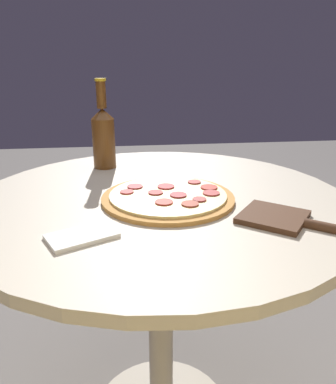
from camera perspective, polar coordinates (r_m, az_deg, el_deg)
table at (r=1.00m, az=-1.20°, el=-8.46°), size 0.94×0.94×0.75m
pizza at (r=0.91m, az=0.05°, el=-0.72°), size 0.32×0.32×0.02m
beer_bottle at (r=1.18m, az=-9.81°, el=8.56°), size 0.07×0.07×0.27m
pizza_paddle at (r=0.82m, az=17.28°, el=-3.96°), size 0.23×0.20×0.02m
napkin at (r=0.74m, az=-12.99°, el=-6.54°), size 0.15×0.12×0.01m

